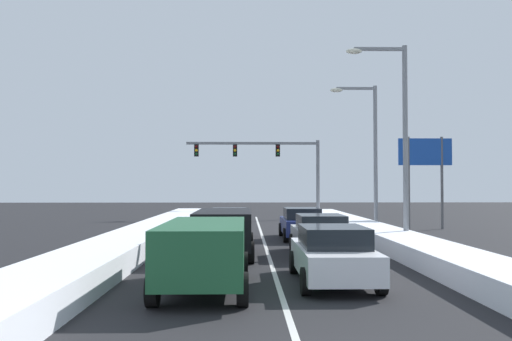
{
  "coord_description": "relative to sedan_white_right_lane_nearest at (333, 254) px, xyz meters",
  "views": [
    {
      "loc": [
        -0.84,
        -6.66,
        2.58
      ],
      "look_at": [
        -0.31,
        20.64,
        3.37
      ],
      "focal_mm": 36.82,
      "sensor_mm": 36.0,
      "label": 1
    }
  ],
  "objects": [
    {
      "name": "street_lamp_right_mid",
      "position": [
        4.65,
        15.49,
        4.16
      ],
      "size": [
        2.66,
        0.36,
        8.23
      ],
      "color": "gray",
      "rests_on": "ground"
    },
    {
      "name": "roadside_sign_right",
      "position": [
        8.4,
        17.14,
        3.25
      ],
      "size": [
        3.2,
        0.16,
        5.5
      ],
      "color": "#59595B",
      "rests_on": "ground"
    },
    {
      "name": "sedan_gray_center_lane_third",
      "position": [
        -3.09,
        11.08,
        0.0
      ],
      "size": [
        2.0,
        4.5,
        1.51
      ],
      "color": "slate",
      "rests_on": "ground"
    },
    {
      "name": "suv_green_center_lane_nearest",
      "position": [
        -3.32,
        -0.94,
        0.25
      ],
      "size": [
        2.16,
        4.9,
        1.67
      ],
      "color": "#1E5633",
      "rests_on": "ground"
    },
    {
      "name": "traffic_light_gantry",
      "position": [
        -0.28,
        27.7,
        3.96
      ],
      "size": [
        10.6,
        0.47,
        6.2
      ],
      "color": "slate",
      "rests_on": "ground"
    },
    {
      "name": "snow_bank_left_shoulder",
      "position": [
        -6.76,
        10.25,
        -0.41
      ],
      "size": [
        2.19,
        38.41,
        0.71
      ],
      "primitive_type": "cube",
      "color": "white",
      "rests_on": "ground"
    },
    {
      "name": "street_lamp_right_near",
      "position": [
        4.22,
        8.51,
        4.37
      ],
      "size": [
        2.66,
        0.36,
        8.64
      ],
      "color": "gray",
      "rests_on": "ground"
    },
    {
      "name": "suv_black_center_lane_second",
      "position": [
        -3.1,
        5.23,
        0.25
      ],
      "size": [
        2.16,
        4.9,
        1.67
      ],
      "color": "black",
      "rests_on": "ground"
    },
    {
      "name": "sedan_white_right_lane_nearest",
      "position": [
        0.0,
        0.0,
        0.0
      ],
      "size": [
        2.0,
        4.5,
        1.51
      ],
      "color": "silver",
      "rests_on": "ground"
    },
    {
      "name": "ground_plane",
      "position": [
        -1.46,
        6.76,
        -0.76
      ],
      "size": [
        120.0,
        120.0,
        0.0
      ],
      "primitive_type": "plane",
      "color": "black"
    },
    {
      "name": "sedan_navy_right_lane_third",
      "position": [
        0.4,
        11.5,
        0.0
      ],
      "size": [
        2.0,
        4.5,
        1.51
      ],
      "color": "navy",
      "rests_on": "ground"
    },
    {
      "name": "sedan_silver_right_lane_second",
      "position": [
        0.46,
        5.54,
        0.0
      ],
      "size": [
        2.0,
        4.5,
        1.51
      ],
      "color": "#B7BABF",
      "rests_on": "ground"
    },
    {
      "name": "lane_stripe_between_right_lane_and_center_lane",
      "position": [
        -1.46,
        10.25,
        -0.76
      ],
      "size": [
        0.14,
        38.41,
        0.01
      ],
      "primitive_type": "cube",
      "color": "silver",
      "rests_on": "ground"
    },
    {
      "name": "snow_bank_right_shoulder",
      "position": [
        3.84,
        10.25,
        -0.44
      ],
      "size": [
        2.0,
        38.41,
        0.65
      ],
      "primitive_type": "cube",
      "color": "white",
      "rests_on": "ground"
    }
  ]
}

